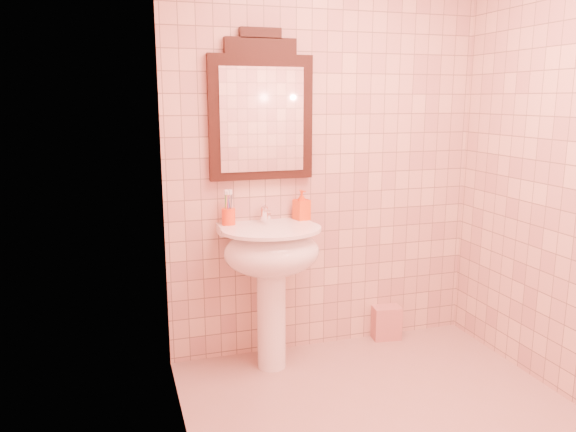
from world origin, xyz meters
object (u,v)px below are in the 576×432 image
object	(u,v)px
toothbrush_cup	(229,216)
towel	(386,322)
pedestal_sink	(271,261)
soap_dispenser	(302,205)
mirror	(261,111)

from	to	relation	value
toothbrush_cup	towel	world-z (taller)	toothbrush_cup
pedestal_sink	soap_dispenser	world-z (taller)	soap_dispenser
mirror	towel	world-z (taller)	mirror
pedestal_sink	toothbrush_cup	world-z (taller)	toothbrush_cup
mirror	towel	xyz separation A→B (m)	(0.85, -0.03, -1.40)
pedestal_sink	toothbrush_cup	xyz separation A→B (m)	(-0.22, 0.15, 0.25)
mirror	toothbrush_cup	bearing A→B (deg)	-166.37
soap_dispenser	towel	size ratio (longest dim) A/B	0.82
mirror	soap_dispenser	xyz separation A→B (m)	(0.24, -0.05, -0.56)
pedestal_sink	towel	xyz separation A→B (m)	(0.85, 0.17, -0.55)
pedestal_sink	toothbrush_cup	size ratio (longest dim) A/B	4.74
mirror	toothbrush_cup	xyz separation A→B (m)	(-0.22, -0.05, -0.60)
towel	mirror	bearing A→B (deg)	177.81
soap_dispenser	towel	xyz separation A→B (m)	(0.61, 0.01, -0.84)
mirror	towel	distance (m)	1.64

